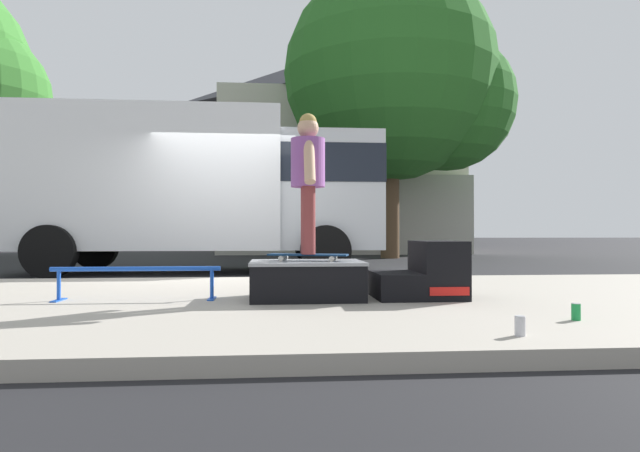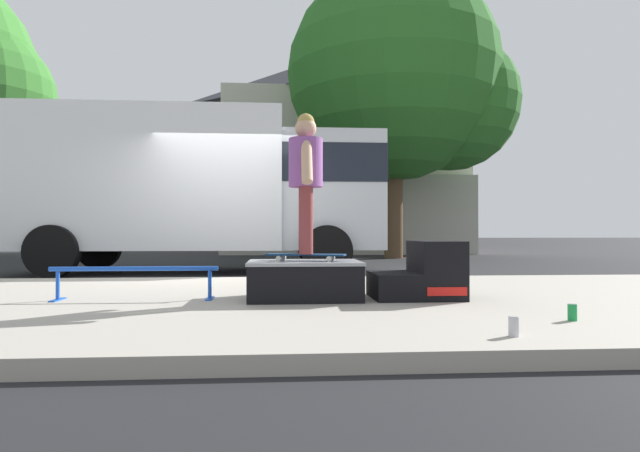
% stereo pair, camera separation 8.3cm
% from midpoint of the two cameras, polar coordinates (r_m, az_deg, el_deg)
% --- Properties ---
extents(ground_plane, '(140.00, 140.00, 0.00)m').
position_cam_midpoint_polar(ground_plane, '(8.43, -10.49, -5.92)').
color(ground_plane, black).
extents(sidewalk_slab, '(50.00, 5.00, 0.12)m').
position_cam_midpoint_polar(sidewalk_slab, '(5.47, -13.94, -8.12)').
color(sidewalk_slab, '#A8A093').
rests_on(sidewalk_slab, ground).
extents(skate_box, '(1.09, 0.81, 0.37)m').
position_cam_midpoint_polar(skate_box, '(5.23, -1.23, -5.64)').
color(skate_box, black).
rests_on(skate_box, sidewalk_slab).
extents(kicker_ramp, '(0.86, 0.73, 0.56)m').
position_cam_midpoint_polar(kicker_ramp, '(5.42, 11.35, -5.08)').
color(kicker_ramp, black).
rests_on(kicker_ramp, sidewalk_slab).
extents(grind_rail, '(1.60, 0.28, 0.32)m').
position_cam_midpoint_polar(grind_rail, '(5.45, -18.78, -4.92)').
color(grind_rail, blue).
rests_on(grind_rail, sidewalk_slab).
extents(skateboard, '(0.81, 0.39, 0.07)m').
position_cam_midpoint_polar(skateboard, '(5.24, -1.09, -3.13)').
color(skateboard, navy).
rests_on(skateboard, skate_box).
extents(skater_kid, '(0.34, 0.71, 1.38)m').
position_cam_midpoint_polar(skater_kid, '(5.27, -1.08, 5.87)').
color(skater_kid, brown).
rests_on(skater_kid, skateboard).
extents(soda_can, '(0.07, 0.07, 0.13)m').
position_cam_midpoint_polar(soda_can, '(4.40, 25.84, -8.29)').
color(soda_can, '#198C3F').
rests_on(soda_can, sidewalk_slab).
extents(soda_can_b, '(0.07, 0.07, 0.13)m').
position_cam_midpoint_polar(soda_can_b, '(3.61, 20.62, -10.00)').
color(soda_can_b, silver).
rests_on(soda_can_b, sidewalk_slab).
extents(box_truck, '(6.91, 2.63, 3.05)m').
position_cam_midpoint_polar(box_truck, '(10.69, -12.13, 4.31)').
color(box_truck, white).
rests_on(box_truck, ground).
extents(street_tree_main, '(7.01, 6.37, 8.70)m').
position_cam_midpoint_polar(street_tree_main, '(16.89, 9.26, 14.98)').
color(street_tree_main, brown).
rests_on(street_tree_main, ground).
extents(house_behind, '(9.54, 8.23, 8.40)m').
position_cam_midpoint_polar(house_behind, '(22.76, 2.02, 8.06)').
color(house_behind, beige).
rests_on(house_behind, ground).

